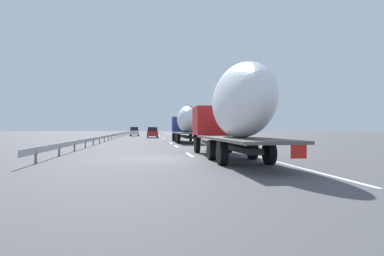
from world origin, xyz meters
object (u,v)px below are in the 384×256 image
at_px(truck_trailing, 234,109).
at_px(road_sign, 192,124).
at_px(car_white_van, 134,131).
at_px(car_silver_hatch, 151,131).
at_px(truck_lead, 186,122).
at_px(car_red_compact, 152,132).
at_px(car_blue_sedan, 150,130).

xyz_separation_m(truck_trailing, road_sign, (38.14, -3.10, -0.36)).
distance_m(car_white_van, car_silver_hatch, 11.60).
bearing_deg(car_silver_hatch, truck_lead, -175.40).
bearing_deg(car_red_compact, car_blue_sedan, -0.00).
height_order(car_white_van, car_red_compact, car_white_van).
distance_m(truck_lead, car_blue_sedan, 65.08).
bearing_deg(truck_trailing, road_sign, -4.65).
distance_m(truck_lead, car_red_compact, 19.68).
height_order(car_silver_hatch, car_red_compact, car_silver_hatch).
relative_size(truck_lead, road_sign, 3.69).
height_order(car_white_van, car_silver_hatch, car_silver_hatch).
relative_size(car_blue_sedan, car_red_compact, 1.02).
relative_size(car_silver_hatch, car_blue_sedan, 0.98).
xyz_separation_m(car_red_compact, road_sign, (-2.36, -6.65, 1.36)).
relative_size(truck_lead, car_silver_hatch, 2.67).
xyz_separation_m(car_white_van, car_red_compact, (-13.65, -3.62, -0.04)).
height_order(truck_trailing, car_red_compact, truck_trailing).
xyz_separation_m(car_silver_hatch, car_blue_sedan, (20.99, 0.01, -0.02)).
bearing_deg(truck_lead, car_white_van, 12.28).
bearing_deg(truck_lead, truck_trailing, 180.00).
distance_m(truck_lead, truck_trailing, 21.20).
height_order(truck_trailing, car_silver_hatch, truck_trailing).
bearing_deg(truck_trailing, car_silver_hatch, 3.11).
xyz_separation_m(truck_lead, car_red_compact, (19.30, 3.55, -1.40)).
bearing_deg(car_blue_sedan, car_white_van, 173.54).
relative_size(car_silver_hatch, road_sign, 1.38).
xyz_separation_m(car_blue_sedan, road_sign, (-48.02, -6.65, 1.34)).
height_order(car_red_compact, road_sign, road_sign).
distance_m(truck_lead, road_sign, 17.23).
bearing_deg(road_sign, car_blue_sedan, 7.88).
bearing_deg(car_white_van, truck_lead, -167.72).
distance_m(truck_trailing, car_blue_sedan, 86.25).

